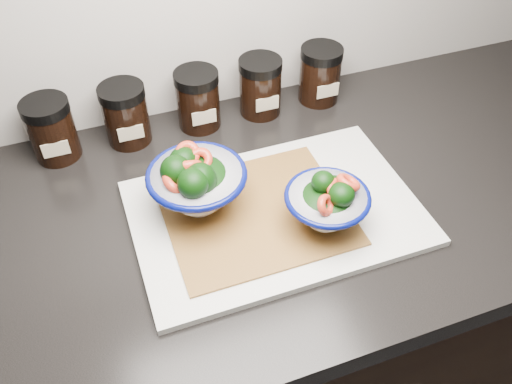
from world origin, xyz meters
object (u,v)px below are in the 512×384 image
object	(u,v)px
cutting_board	(276,213)
spice_jar_c	(198,99)
spice_jar_d	(260,87)
spice_jar_e	(320,74)
spice_jar_b	(126,114)
bowl_left	(196,183)
bowl_right	(328,203)
spice_jar_a	(52,130)

from	to	relation	value
cutting_board	spice_jar_c	distance (m)	0.28
spice_jar_d	spice_jar_e	distance (m)	0.13
cutting_board	spice_jar_c	bearing A→B (deg)	100.00
cutting_board	spice_jar_b	size ratio (longest dim) A/B	3.98
bowl_left	bowl_right	xyz separation A→B (m)	(0.17, -0.10, -0.01)
spice_jar_b	spice_jar_d	distance (m)	0.26
bowl_right	spice_jar_e	xyz separation A→B (m)	(0.14, 0.33, -0.00)
spice_jar_c	spice_jar_e	distance (m)	0.25
spice_jar_c	spice_jar_d	size ratio (longest dim) A/B	1.00
spice_jar_e	cutting_board	bearing A→B (deg)	-126.25
spice_jar_a	spice_jar_b	xyz separation A→B (m)	(0.13, 0.00, 0.00)
cutting_board	spice_jar_e	bearing A→B (deg)	53.75
bowl_left	spice_jar_e	bearing A→B (deg)	35.71
spice_jar_a	spice_jar_d	world-z (taller)	same
spice_jar_a	spice_jar_e	world-z (taller)	same
spice_jar_b	spice_jar_c	distance (m)	0.13
bowl_right	cutting_board	bearing A→B (deg)	139.19
bowl_left	spice_jar_b	bearing A→B (deg)	106.87
cutting_board	spice_jar_d	xyz separation A→B (m)	(0.07, 0.27, 0.05)
spice_jar_c	bowl_right	bearing A→B (deg)	-71.43
bowl_right	spice_jar_c	size ratio (longest dim) A/B	1.15
spice_jar_a	bowl_right	bearing A→B (deg)	-41.22
spice_jar_c	spice_jar_d	bearing A→B (deg)	0.00
bowl_right	spice_jar_a	xyz separation A→B (m)	(-0.37, 0.33, -0.00)
spice_jar_b	spice_jar_e	size ratio (longest dim) A/B	1.00
bowl_left	spice_jar_b	size ratio (longest dim) A/B	1.38
spice_jar_b	cutting_board	bearing A→B (deg)	-56.28
spice_jar_c	spice_jar_e	world-z (taller)	same
spice_jar_a	spice_jar_b	world-z (taller)	same
bowl_right	spice_jar_e	size ratio (longest dim) A/B	1.15
cutting_board	spice_jar_e	size ratio (longest dim) A/B	3.98
spice_jar_c	spice_jar_e	xyz separation A→B (m)	(0.25, 0.00, 0.00)
spice_jar_b	spice_jar_d	bearing A→B (deg)	0.00
bowl_left	bowl_right	world-z (taller)	bowl_left
spice_jar_a	cutting_board	bearing A→B (deg)	-41.30
bowl_right	spice_jar_a	size ratio (longest dim) A/B	1.15
spice_jar_d	spice_jar_c	bearing A→B (deg)	180.00
bowl_right	spice_jar_e	distance (m)	0.35
spice_jar_b	spice_jar_d	size ratio (longest dim) A/B	1.00
spice_jar_a	spice_jar_c	bearing A→B (deg)	0.00
bowl_left	spice_jar_e	distance (m)	0.39
bowl_left	spice_jar_c	distance (m)	0.23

